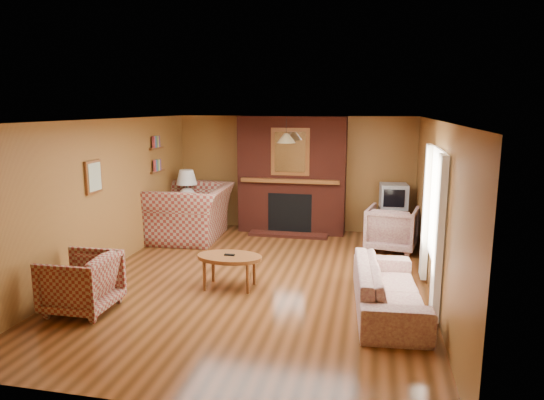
% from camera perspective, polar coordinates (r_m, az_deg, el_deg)
% --- Properties ---
extents(floor, '(6.50, 6.50, 0.00)m').
position_cam_1_polar(floor, '(7.46, -1.64, -9.38)').
color(floor, '#45250E').
rests_on(floor, ground).
extents(ceiling, '(6.50, 6.50, 0.00)m').
position_cam_1_polar(ceiling, '(7.00, -1.75, 9.39)').
color(ceiling, white).
rests_on(ceiling, wall_back).
extents(wall_back, '(6.50, 0.00, 6.50)m').
position_cam_1_polar(wall_back, '(10.27, 2.61, 3.15)').
color(wall_back, olive).
rests_on(wall_back, floor).
extents(wall_front, '(6.50, 0.00, 6.50)m').
position_cam_1_polar(wall_front, '(4.15, -12.50, -8.86)').
color(wall_front, olive).
rests_on(wall_front, floor).
extents(wall_left, '(0.00, 6.50, 6.50)m').
position_cam_1_polar(wall_left, '(8.09, -19.17, 0.43)').
color(wall_left, olive).
rests_on(wall_left, floor).
extents(wall_right, '(0.00, 6.50, 6.50)m').
position_cam_1_polar(wall_right, '(6.98, 18.67, -1.12)').
color(wall_right, olive).
rests_on(wall_right, floor).
extents(fireplace, '(2.20, 0.82, 2.40)m').
position_cam_1_polar(fireplace, '(10.02, 2.36, 2.85)').
color(fireplace, '#4B1910').
rests_on(fireplace, floor).
extents(window_right, '(0.10, 1.85, 2.00)m').
position_cam_1_polar(window_right, '(6.80, 18.42, -2.05)').
color(window_right, silver).
rests_on(window_right, wall_right).
extents(bookshelf, '(0.09, 0.55, 0.71)m').
position_cam_1_polar(bookshelf, '(9.66, -13.24, 5.16)').
color(bookshelf, brown).
rests_on(bookshelf, wall_left).
extents(botanical_print, '(0.05, 0.40, 0.50)m').
position_cam_1_polar(botanical_print, '(7.76, -20.26, 2.57)').
color(botanical_print, brown).
rests_on(botanical_print, wall_left).
extents(pendant_light, '(0.36, 0.36, 0.48)m').
position_cam_1_polar(pendant_light, '(9.26, 1.68, 7.29)').
color(pendant_light, black).
rests_on(pendant_light, ceiling).
extents(plaid_loveseat, '(1.52, 1.71, 1.06)m').
position_cam_1_polar(plaid_loveseat, '(9.74, -9.41, -1.43)').
color(plaid_loveseat, maroon).
rests_on(plaid_loveseat, floor).
extents(plaid_armchair, '(0.84, 0.82, 0.75)m').
position_cam_1_polar(plaid_armchair, '(6.73, -21.55, -9.04)').
color(plaid_armchair, maroon).
rests_on(plaid_armchair, floor).
extents(floral_sofa, '(0.97, 2.13, 0.61)m').
position_cam_1_polar(floral_sofa, '(6.48, 13.55, -10.03)').
color(floral_sofa, beige).
rests_on(floral_sofa, floor).
extents(floral_armchair, '(1.01, 1.03, 0.81)m').
position_cam_1_polar(floral_armchair, '(9.12, 13.92, -3.25)').
color(floral_armchair, beige).
rests_on(floral_armchair, floor).
extents(coffee_table, '(0.95, 0.59, 0.50)m').
position_cam_1_polar(coffee_table, '(7.05, -5.01, -6.96)').
color(coffee_table, brown).
rests_on(coffee_table, floor).
extents(side_table, '(0.47, 0.47, 0.61)m').
position_cam_1_polar(side_table, '(10.24, -9.87, -2.11)').
color(side_table, brown).
rests_on(side_table, floor).
extents(table_lamp, '(0.43, 0.43, 0.70)m').
position_cam_1_polar(table_lamp, '(10.10, -10.00, 1.76)').
color(table_lamp, silver).
rests_on(table_lamp, side_table).
extents(tv_stand, '(0.62, 0.57, 0.64)m').
position_cam_1_polar(tv_stand, '(9.86, 13.97, -2.71)').
color(tv_stand, black).
rests_on(tv_stand, floor).
extents(crt_tv, '(0.55, 0.55, 0.48)m').
position_cam_1_polar(crt_tv, '(9.75, 14.12, 0.46)').
color(crt_tv, '#9C9EA3').
rests_on(crt_tv, tv_stand).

